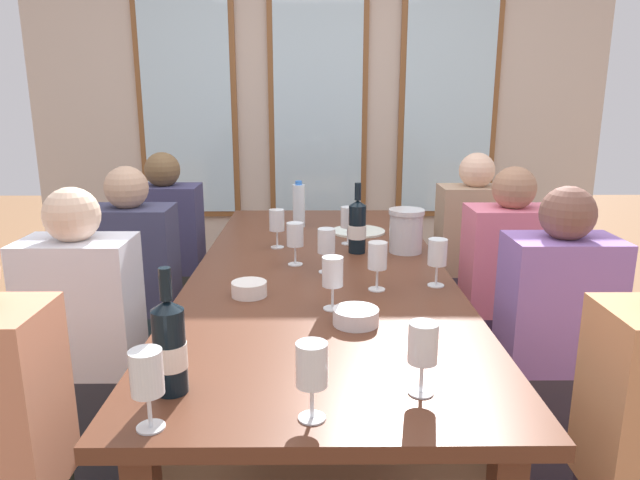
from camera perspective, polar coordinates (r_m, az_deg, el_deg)
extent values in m
plane|color=#8C613F|center=(2.60, 0.05, -18.66)|extent=(12.00, 12.00, 0.00)
cube|color=#C3B1A2|center=(4.36, -0.20, 14.72)|extent=(4.19, 0.06, 2.90)
cube|color=brown|center=(4.41, -13.04, 14.36)|extent=(0.72, 0.03, 1.88)
cube|color=silver|center=(4.40, -13.09, 14.36)|extent=(0.64, 0.01, 1.80)
cube|color=brown|center=(4.31, -0.20, 14.73)|extent=(0.72, 0.03, 1.88)
cube|color=silver|center=(4.30, -0.20, 14.73)|extent=(0.64, 0.01, 1.80)
cube|color=brown|center=(4.42, 12.62, 14.38)|extent=(0.72, 0.03, 1.88)
cube|color=silver|center=(4.40, 12.67, 14.38)|extent=(0.64, 0.01, 1.80)
cube|color=#582F1E|center=(2.29, 0.05, -3.37)|extent=(0.99, 2.37, 0.04)
cube|color=#582F1E|center=(3.47, -6.75, -3.74)|extent=(0.07, 0.07, 0.70)
cube|color=#582F1E|center=(3.47, 6.53, -3.71)|extent=(0.07, 0.07, 0.70)
cylinder|color=white|center=(2.90, 3.80, 0.86)|extent=(0.27, 0.27, 0.01)
cylinder|color=silver|center=(2.54, 8.48, 0.68)|extent=(0.14, 0.14, 0.17)
cylinder|color=silver|center=(2.52, 8.56, 2.78)|extent=(0.16, 0.16, 0.02)
cylinder|color=black|center=(2.51, 3.70, 1.07)|extent=(0.08, 0.07, 0.21)
cone|color=black|center=(2.48, 3.74, 3.67)|extent=(0.08, 0.07, 0.02)
cylinder|color=black|center=(2.47, 3.76, 4.80)|extent=(0.03, 0.03, 0.08)
cylinder|color=silver|center=(2.51, 3.70, 0.84)|extent=(0.08, 0.08, 0.06)
cylinder|color=black|center=(1.39, -14.59, -10.59)|extent=(0.07, 0.08, 0.20)
cone|color=black|center=(1.35, -14.89, -6.21)|extent=(0.07, 0.08, 0.02)
cylinder|color=black|center=(1.33, -15.03, -4.21)|extent=(0.03, 0.03, 0.08)
cylinder|color=white|center=(1.39, -14.57, -10.97)|extent=(0.08, 0.08, 0.06)
cylinder|color=white|center=(2.00, -7.00, -4.80)|extent=(0.12, 0.12, 0.05)
cylinder|color=white|center=(1.75, 3.55, -7.55)|extent=(0.14, 0.14, 0.05)
cylinder|color=white|center=(3.00, -2.10, 3.39)|extent=(0.06, 0.06, 0.22)
cylinder|color=blue|center=(2.98, -2.12, 5.66)|extent=(0.04, 0.04, 0.02)
cylinder|color=white|center=(2.25, 0.63, -3.16)|extent=(0.06, 0.06, 0.00)
cylinder|color=white|center=(2.23, 0.63, -2.19)|extent=(0.01, 0.01, 0.07)
cylinder|color=white|center=(2.21, 0.64, -0.08)|extent=(0.07, 0.07, 0.09)
cylinder|color=white|center=(2.61, -4.23, -0.70)|extent=(0.06, 0.06, 0.00)
cylinder|color=white|center=(2.60, -4.25, 0.14)|extent=(0.01, 0.01, 0.07)
cylinder|color=white|center=(2.58, -4.29, 1.97)|extent=(0.07, 0.07, 0.09)
cylinder|color=#590C19|center=(2.59, -4.27, 1.28)|extent=(0.06, 0.06, 0.03)
cylinder|color=white|center=(2.67, 2.76, -0.35)|extent=(0.06, 0.06, 0.00)
cylinder|color=white|center=(2.66, 2.77, 0.48)|extent=(0.01, 0.01, 0.07)
cylinder|color=white|center=(2.64, 2.79, 2.27)|extent=(0.07, 0.07, 0.09)
cylinder|color=beige|center=(2.65, 2.79, 1.71)|extent=(0.06, 0.06, 0.04)
cylinder|color=white|center=(1.87, 1.23, -6.76)|extent=(0.06, 0.06, 0.00)
cylinder|color=white|center=(1.86, 1.24, -5.63)|extent=(0.01, 0.01, 0.07)
cylinder|color=white|center=(1.83, 1.25, -3.13)|extent=(0.07, 0.07, 0.09)
cylinder|color=#590C19|center=(1.84, 1.25, -3.89)|extent=(0.06, 0.06, 0.04)
cylinder|color=white|center=(1.31, -16.35, -17.29)|extent=(0.06, 0.06, 0.00)
cylinder|color=white|center=(1.29, -16.47, -15.79)|extent=(0.01, 0.01, 0.07)
cylinder|color=white|center=(1.25, -16.75, -12.40)|extent=(0.07, 0.07, 0.09)
cylinder|color=white|center=(1.40, 9.90, -14.59)|extent=(0.06, 0.06, 0.00)
cylinder|color=white|center=(1.38, 9.98, -13.16)|extent=(0.01, 0.01, 0.07)
cylinder|color=white|center=(1.35, 10.13, -9.95)|extent=(0.07, 0.07, 0.09)
cylinder|color=maroon|center=(1.36, 10.07, -11.15)|extent=(0.06, 0.06, 0.03)
cylinder|color=white|center=(2.06, 5.62, -4.86)|extent=(0.06, 0.06, 0.00)
cylinder|color=white|center=(2.05, 5.64, -3.82)|extent=(0.01, 0.01, 0.07)
cylinder|color=white|center=(2.02, 5.70, -1.53)|extent=(0.07, 0.07, 0.09)
cylinder|color=maroon|center=(2.03, 5.68, -2.36)|extent=(0.06, 0.06, 0.03)
cylinder|color=white|center=(2.13, 11.35, -4.39)|extent=(0.06, 0.06, 0.00)
cylinder|color=white|center=(2.12, 11.41, -3.38)|extent=(0.01, 0.01, 0.07)
cylinder|color=white|center=(2.10, 11.52, -1.17)|extent=(0.07, 0.07, 0.09)
cylinder|color=beige|center=(2.11, 11.48, -1.98)|extent=(0.06, 0.06, 0.03)
cylinder|color=white|center=(1.29, -0.80, -17.13)|extent=(0.06, 0.06, 0.00)
cylinder|color=white|center=(1.27, -0.80, -15.61)|extent=(0.01, 0.01, 0.07)
cylinder|color=white|center=(1.23, -0.82, -12.17)|extent=(0.07, 0.07, 0.09)
cylinder|color=white|center=(2.35, -2.44, -2.40)|extent=(0.06, 0.06, 0.00)
cylinder|color=white|center=(2.34, -2.45, -1.47)|extent=(0.01, 0.01, 0.07)
cylinder|color=white|center=(2.31, -2.48, 0.56)|extent=(0.07, 0.07, 0.09)
cylinder|color=beige|center=(2.32, -2.47, -0.20)|extent=(0.06, 0.06, 0.03)
cube|color=#263A42|center=(2.89, -17.33, -10.73)|extent=(0.32, 0.24, 0.45)
cube|color=#3B3C5C|center=(2.73, -18.04, -1.83)|extent=(0.38, 0.24, 0.48)
sphere|color=tan|center=(2.67, -18.58, 4.91)|extent=(0.19, 0.19, 0.19)
cube|color=#392744|center=(2.88, 17.37, -10.80)|extent=(0.32, 0.24, 0.45)
cube|color=pink|center=(2.72, 18.09, -1.89)|extent=(0.38, 0.24, 0.48)
sphere|color=#9F7156|center=(2.66, 18.63, 4.88)|extent=(0.19, 0.19, 0.19)
cube|color=#363734|center=(3.43, -14.43, -6.47)|extent=(0.32, 0.24, 0.45)
cube|color=#3D3B63|center=(3.30, -14.93, 1.10)|extent=(0.38, 0.24, 0.48)
sphere|color=brown|center=(3.25, -15.29, 6.70)|extent=(0.19, 0.19, 0.19)
cube|color=#393343|center=(3.41, 14.37, -6.62)|extent=(0.32, 0.24, 0.45)
cube|color=tan|center=(3.28, 14.86, 1.01)|extent=(0.38, 0.24, 0.48)
sphere|color=beige|center=(3.22, 15.23, 6.65)|extent=(0.19, 0.19, 0.19)
cube|color=#31333D|center=(2.41, -21.39, -16.46)|extent=(0.32, 0.24, 0.45)
cube|color=silver|center=(2.21, -22.48, -5.98)|extent=(0.38, 0.24, 0.48)
sphere|color=beige|center=(2.13, -23.31, 2.29)|extent=(0.19, 0.19, 0.19)
cube|color=#393241|center=(2.43, 21.37, -16.16)|extent=(0.32, 0.24, 0.45)
cube|color=#9369BC|center=(2.24, 22.45, -5.77)|extent=(0.38, 0.24, 0.48)
sphere|color=brown|center=(2.15, 23.26, 2.42)|extent=(0.19, 0.19, 0.19)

